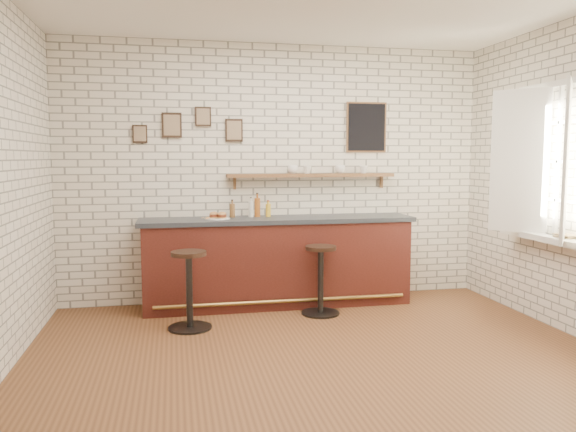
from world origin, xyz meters
name	(u,v)px	position (x,y,z in m)	size (l,w,h in m)	color
ground	(319,355)	(0.00, 0.00, 0.00)	(5.00, 5.00, 0.00)	brown
bar_counter	(278,261)	(-0.04, 1.70, 0.51)	(3.10, 0.65, 1.01)	#4A1913
sandwich_plate	(217,219)	(-0.73, 1.68, 1.02)	(0.28, 0.28, 0.01)	white
ciabatta_sandwich	(218,215)	(-0.72, 1.68, 1.05)	(0.20, 0.14, 0.07)	#B9834C
potato_chips	(215,218)	(-0.75, 1.67, 1.02)	(0.27, 0.19, 0.00)	#F1A955
bitters_bottle_brown	(232,210)	(-0.55, 1.82, 1.09)	(0.06, 0.06, 0.20)	brown
bitters_bottle_white	(251,209)	(-0.33, 1.82, 1.10)	(0.06, 0.06, 0.23)	beige
bitters_bottle_amber	(257,207)	(-0.26, 1.82, 1.12)	(0.07, 0.07, 0.28)	#954C18
condiment_bottle_yellow	(268,210)	(-0.13, 1.82, 1.09)	(0.06, 0.06, 0.19)	gold
bar_stool_left	(189,287)	(-1.06, 0.97, 0.42)	(0.43, 0.43, 0.78)	black
bar_stool_right	(321,278)	(0.34, 1.22, 0.40)	(0.41, 0.41, 0.75)	black
wall_shelf	(311,175)	(0.40, 1.90, 1.48)	(2.00, 0.18, 0.18)	brown
shelf_cup_a	(293,169)	(0.18, 1.90, 1.55)	(0.12, 0.12, 0.10)	white
shelf_cup_b	(307,170)	(0.35, 1.90, 1.54)	(0.09, 0.09, 0.09)	white
shelf_cup_c	(340,169)	(0.75, 1.90, 1.55)	(0.12, 0.12, 0.10)	white
shelf_cup_d	(364,169)	(1.04, 1.90, 1.55)	(0.10, 0.10, 0.09)	white
back_wall_decor	(296,127)	(0.23, 1.98, 2.05)	(2.96, 0.02, 0.56)	black
window_sill	(548,238)	(2.40, 0.30, 0.90)	(0.20, 1.35, 0.06)	white
casement_window	(548,162)	(2.36, 0.30, 1.65)	(0.40, 1.30, 1.56)	white
book_lower	(561,237)	(2.38, 0.10, 0.94)	(0.15, 0.20, 0.02)	tan
book_upper	(560,235)	(2.38, 0.11, 0.96)	(0.16, 0.21, 0.02)	tan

